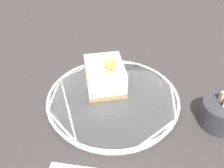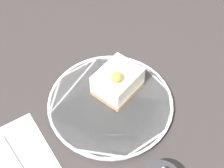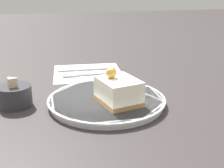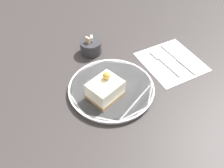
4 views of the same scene
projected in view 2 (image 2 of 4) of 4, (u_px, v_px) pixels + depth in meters
ground_plane at (119, 117)px, 0.82m from camera, size 4.00×4.00×0.00m
plate at (109, 105)px, 0.83m from camera, size 0.28×0.28×0.02m
cake_slice at (117, 81)px, 0.82m from camera, size 0.12×0.10×0.08m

